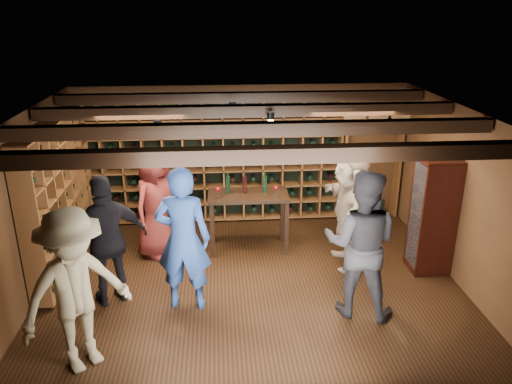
{
  "coord_description": "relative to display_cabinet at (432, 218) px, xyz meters",
  "views": [
    {
      "loc": [
        -0.44,
        -6.37,
        3.84
      ],
      "look_at": [
        0.08,
        0.2,
        1.34
      ],
      "focal_mm": 35.0,
      "sensor_mm": 36.0,
      "label": 1
    }
  ],
  "objects": [
    {
      "name": "guest_woman_black",
      "position": [
        -4.63,
        -0.52,
        0.05
      ],
      "size": [
        1.15,
        0.89,
        1.82
      ],
      "primitive_type": "imported",
      "rotation": [
        0.0,
        0.0,
        3.63
      ],
      "color": "black",
      "rests_on": "ground"
    },
    {
      "name": "wine_rack_left",
      "position": [
        -5.54,
        0.62,
        0.29
      ],
      "size": [
        0.3,
        2.65,
        2.2
      ],
      "color": "brown",
      "rests_on": "ground"
    },
    {
      "name": "crate_shelf",
      "position": [
        -0.31,
        2.12,
        0.71
      ],
      "size": [
        1.2,
        0.32,
        2.07
      ],
      "color": "brown",
      "rests_on": "ground"
    },
    {
      "name": "guest_beige",
      "position": [
        -1.18,
        0.28,
        0.07
      ],
      "size": [
        0.62,
        1.73,
        1.84
      ],
      "primitive_type": "imported",
      "rotation": [
        0.0,
        0.0,
        4.67
      ],
      "color": "tan",
      "rests_on": "ground"
    },
    {
      "name": "guest_khaki",
      "position": [
        -4.72,
        -1.82,
        0.1
      ],
      "size": [
        1.4,
        1.33,
        1.91
      ],
      "primitive_type": "imported",
      "rotation": [
        0.0,
        0.0,
        0.69
      ],
      "color": "#82795A",
      "rests_on": "ground"
    },
    {
      "name": "display_cabinet",
      "position": [
        0.0,
        0.0,
        0.0
      ],
      "size": [
        0.55,
        0.5,
        1.75
      ],
      "color": "black",
      "rests_on": "ground"
    },
    {
      "name": "room_shell",
      "position": [
        -2.71,
        -0.15,
        1.56
      ],
      "size": [
        6.0,
        6.0,
        6.0
      ],
      "color": "#51331B",
      "rests_on": "ground"
    },
    {
      "name": "man_grey_suit",
      "position": [
        -1.38,
        -1.03,
        0.13
      ],
      "size": [
        1.17,
        1.05,
        1.97
      ],
      "primitive_type": "imported",
      "rotation": [
        0.0,
        0.0,
        2.77
      ],
      "color": "black",
      "rests_on": "ground"
    },
    {
      "name": "wine_rack_back",
      "position": [
        -3.24,
        2.13,
        0.29
      ],
      "size": [
        4.65,
        0.3,
        2.2
      ],
      "color": "brown",
      "rests_on": "ground"
    },
    {
      "name": "man_blue_shirt",
      "position": [
        -3.64,
        -0.71,
        0.13
      ],
      "size": [
        0.77,
        0.56,
        1.97
      ],
      "primitive_type": "imported",
      "rotation": [
        0.0,
        0.0,
        3.02
      ],
      "color": "navy",
      "rests_on": "ground"
    },
    {
      "name": "guest_red_floral",
      "position": [
        -4.16,
        0.82,
        0.03
      ],
      "size": [
        0.96,
        1.03,
        1.77
      ],
      "primitive_type": "imported",
      "rotation": [
        0.0,
        0.0,
        0.96
      ],
      "color": "maroon",
      "rests_on": "ground"
    },
    {
      "name": "ground",
      "position": [
        -2.71,
        -0.2,
        -0.86
      ],
      "size": [
        6.0,
        6.0,
        0.0
      ],
      "primitive_type": "plane",
      "color": "black",
      "rests_on": "ground"
    },
    {
      "name": "tasting_table",
      "position": [
        -2.69,
        0.89,
        -0.01
      ],
      "size": [
        1.3,
        0.65,
        1.26
      ],
      "rotation": [
        0.0,
        0.0,
        -0.01
      ],
      "color": "black",
      "rests_on": "ground"
    }
  ]
}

